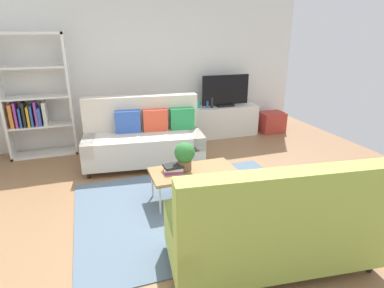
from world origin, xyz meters
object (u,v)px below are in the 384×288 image
Objects in this scene: couch_beige at (144,138)px; tv at (225,91)px; coffee_table at (193,172)px; bottle_0 at (207,104)px; vase_0 at (197,104)px; bottle_1 at (212,102)px; table_book_0 at (173,170)px; potted_plant at (185,155)px; bookshelf at (35,101)px; couch_green at (272,225)px; tv_console at (224,121)px; storage_trunk at (271,122)px.

tv is (1.87, 0.92, 0.50)m from couch_beige.
bottle_0 reaches higher than coffee_table.
vase_0 is at bearing 173.12° from tv.
couch_beige reaches higher than bottle_1.
potted_plant is at bearing 0.53° from table_book_0.
bottle_1 reaches higher than table_book_0.
tv is 4.17× the size of table_book_0.
bookshelf is at bearing 178.91° from bottle_0.
bookshelf reaches higher than couch_green.
bookshelf is 13.38× the size of vase_0.
couch_green is 3.98m from tv_console.
tv_console is 1.40× the size of tv.
potted_plant is at bearing -140.51° from storage_trunk.
bottle_0 is 0.10m from bottle_1.
couch_green is 12.65× the size of vase_0.
table_book_0 reaches higher than storage_trunk.
bottle_0 is at bearing 180.00° from bottle_1.
tv reaches higher than bottle_1.
bookshelf is at bearing 178.52° from storage_trunk.
tv_console reaches higher than storage_trunk.
table_book_0 is (-2.85, -2.22, 0.22)m from storage_trunk.
bookshelf reaches higher than bottle_0.
tv reaches higher than couch_beige.
storage_trunk is 3.62m from table_book_0.
storage_trunk is at bearing -5.19° from tv_console.
bottle_0 is at bearing -141.95° from couch_beige.
vase_0 is (1.29, 0.99, 0.27)m from couch_beige.
storage_trunk is 1.76m from vase_0.
tv is 0.63m from vase_0.
tv_console is 3.74× the size of potted_plant.
bottle_0 is 0.67× the size of bottle_1.
potted_plant is (-0.38, 1.47, 0.18)m from couch_green.
vase_0 is (0.64, 3.83, 0.27)m from couch_green.
couch_beige is 2.00m from bookshelf.
storage_trunk is (2.59, 2.27, -0.17)m from coffee_table.
bottle_0 is (1.09, 2.33, 0.32)m from coffee_table.
couch_beige is 5.30× the size of potted_plant.
tv_console is at bearing 7.51° from bottle_1.
potted_plant is at bearing -113.16° from vase_0.
couch_beige reaches higher than tv_console.
storage_trunk is (2.97, 0.84, -0.23)m from couch_beige.
bookshelf is 2.97m from vase_0.
vase_0 is at bearing 63.81° from table_book_0.
table_book_0 is at bearing -179.47° from potted_plant.
couch_beige is at bearing -164.13° from storage_trunk.
bookshelf is at bearing -179.42° from vase_0.
bookshelf is at bearing 130.67° from coffee_table.
table_book_0 is 2.66m from vase_0.
bottle_0 is (-0.40, -0.02, -0.24)m from tv.
couch_green is 1.52m from potted_plant.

